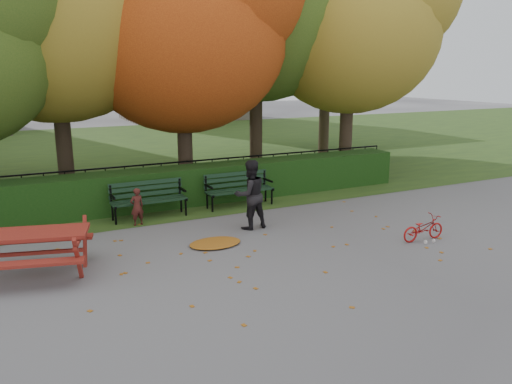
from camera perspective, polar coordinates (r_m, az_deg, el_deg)
name	(u,v)px	position (r m, az deg, el deg)	size (l,w,h in m)	color
ground	(266,258)	(9.61, 1.16, -7.54)	(90.00, 90.00, 0.00)	slate
grass_strip	(118,153)	(22.60, -15.51, 4.34)	(90.00, 90.00, 0.00)	#243B18
building_right	(186,35)	(38.02, -8.03, 17.36)	(9.00, 6.00, 12.00)	#9F927E
hedge	(189,185)	(13.45, -7.72, 0.76)	(13.00, 0.90, 1.00)	black
iron_fence	(179,178)	(14.18, -8.77, 1.55)	(14.00, 0.04, 1.02)	black
tree_c	(195,21)	(14.83, -6.98, 18.79)	(6.30, 6.00, 8.00)	black
tree_e	(363,20)	(17.45, 12.14, 18.67)	(6.09, 5.80, 8.16)	black
tree_g	(337,23)	(21.74, 9.28, 18.51)	(6.30, 6.00, 8.55)	black
bench_left	(148,196)	(12.34, -12.23, -0.50)	(1.80, 0.57, 0.88)	black
bench_right	(238,187)	(13.11, -2.03, 0.63)	(1.80, 0.57, 0.88)	black
picnic_table	(32,242)	(9.43, -24.26, -5.22)	(2.18, 1.92, 0.90)	maroon
leaf_pile	(215,243)	(10.33, -4.69, -5.82)	(1.09, 0.75, 0.08)	brown
leaf_scatter	(259,253)	(9.86, 0.35, -6.94)	(9.00, 5.70, 0.01)	brown
child	(137,207)	(11.77, -13.44, -1.65)	(0.32, 0.21, 0.88)	#441A16
adult	(250,195)	(11.15, -0.68, -0.30)	(0.76, 0.59, 1.57)	black
bicycle	(423,228)	(11.05, 18.58, -3.93)	(0.36, 1.03, 0.54)	#9F100E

